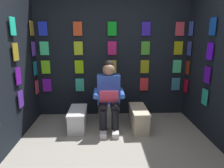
{
  "coord_description": "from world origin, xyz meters",
  "views": [
    {
      "loc": [
        0.15,
        2.09,
        1.59
      ],
      "look_at": [
        0.03,
        -1.04,
        0.85
      ],
      "focal_mm": 31.99,
      "sensor_mm": 36.0,
      "label": 1
    }
  ],
  "objects_px": {
    "person_reading": "(109,95)",
    "comic_longbox_far": "(139,118)",
    "comic_longbox_near": "(78,119)",
    "toilet": "(109,106)"
  },
  "relations": [
    {
      "from": "person_reading",
      "to": "comic_longbox_far",
      "type": "distance_m",
      "value": 0.67
    },
    {
      "from": "person_reading",
      "to": "comic_longbox_far",
      "type": "height_order",
      "value": "person_reading"
    },
    {
      "from": "comic_longbox_near",
      "to": "comic_longbox_far",
      "type": "distance_m",
      "value": 1.08
    },
    {
      "from": "person_reading",
      "to": "toilet",
      "type": "bearing_deg",
      "value": -89.97
    },
    {
      "from": "person_reading",
      "to": "comic_longbox_far",
      "type": "xyz_separation_m",
      "value": [
        -0.52,
        0.07,
        -0.41
      ]
    },
    {
      "from": "person_reading",
      "to": "comic_longbox_near",
      "type": "distance_m",
      "value": 0.69
    },
    {
      "from": "toilet",
      "to": "comic_longbox_near",
      "type": "height_order",
      "value": "toilet"
    },
    {
      "from": "comic_longbox_near",
      "to": "comic_longbox_far",
      "type": "relative_size",
      "value": 0.96
    },
    {
      "from": "person_reading",
      "to": "comic_longbox_far",
      "type": "relative_size",
      "value": 1.78
    },
    {
      "from": "person_reading",
      "to": "comic_longbox_far",
      "type": "bearing_deg",
      "value": 172.98
    }
  ]
}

